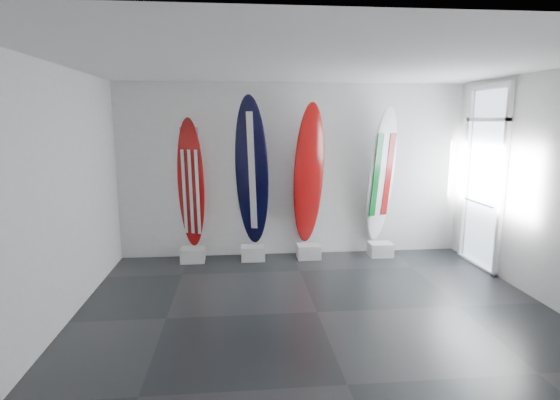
{
  "coord_description": "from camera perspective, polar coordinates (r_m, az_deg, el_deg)",
  "views": [
    {
      "loc": [
        -0.96,
        -5.09,
        2.36
      ],
      "look_at": [
        -0.33,
        1.4,
        1.18
      ],
      "focal_mm": 28.19,
      "sensor_mm": 36.0,
      "label": 1
    }
  ],
  "objects": [
    {
      "name": "wall_outlet",
      "position": [
        7.97,
        -16.17,
        -4.77
      ],
      "size": [
        0.09,
        0.02,
        0.13
      ],
      "primitive_type": "cube",
      "color": "silver",
      "rests_on": "wall_back"
    },
    {
      "name": "surfboard_usa",
      "position": [
        7.48,
        -11.48,
        2.12
      ],
      "size": [
        0.52,
        0.33,
        2.18
      ],
      "primitive_type": "ellipsoid",
      "rotation": [
        0.04,
        0.0,
        -0.38
      ],
      "color": "maroon",
      "rests_on": "display_block_usa"
    },
    {
      "name": "display_block_usa",
      "position": [
        7.65,
        -11.24,
        -6.99
      ],
      "size": [
        0.4,
        0.3,
        0.24
      ],
      "primitive_type": "cube",
      "color": "silver",
      "rests_on": "floor"
    },
    {
      "name": "wall_left",
      "position": [
        5.55,
        -27.02,
        0.19
      ],
      "size": [
        0.0,
        5.0,
        5.0
      ],
      "primitive_type": "plane",
      "rotation": [
        1.57,
        0.0,
        1.57
      ],
      "color": "silver",
      "rests_on": "ground"
    },
    {
      "name": "display_block_navy",
      "position": [
        7.61,
        -3.54,
        -6.89
      ],
      "size": [
        0.4,
        0.3,
        0.24
      ],
      "primitive_type": "cube",
      "color": "silver",
      "rests_on": "floor"
    },
    {
      "name": "ceiling",
      "position": [
        5.22,
        5.34,
        17.24
      ],
      "size": [
        6.0,
        6.0,
        0.0
      ],
      "primitive_type": "plane",
      "rotation": [
        3.14,
        0.0,
        0.0
      ],
      "color": "white",
      "rests_on": "wall_back"
    },
    {
      "name": "wall_front",
      "position": [
        2.89,
        14.19,
        -7.44
      ],
      "size": [
        6.0,
        0.0,
        6.0
      ],
      "primitive_type": "plane",
      "rotation": [
        -1.57,
        0.0,
        0.0
      ],
      "color": "silver",
      "rests_on": "ground"
    },
    {
      "name": "balcony",
      "position": [
        8.67,
        32.09,
        -3.74
      ],
      "size": [
        2.8,
        2.2,
        1.2
      ],
      "primitive_type": null,
      "color": "slate",
      "rests_on": "ground"
    },
    {
      "name": "surfboard_italy",
      "position": [
        7.83,
        13.05,
        3.12
      ],
      "size": [
        0.63,
        0.54,
        2.38
      ],
      "primitive_type": "ellipsoid",
      "rotation": [
        0.12,
        0.0,
        0.35
      ],
      "color": "silver",
      "rests_on": "display_block_italy"
    },
    {
      "name": "display_block_italy",
      "position": [
        8.0,
        12.9,
        -6.27
      ],
      "size": [
        0.4,
        0.3,
        0.24
      ],
      "primitive_type": "cube",
      "color": "silver",
      "rests_on": "floor"
    },
    {
      "name": "wall_right",
      "position": [
        6.5,
        32.05,
        1.07
      ],
      "size": [
        0.0,
        5.0,
        5.0
      ],
      "primitive_type": "plane",
      "rotation": [
        1.57,
        0.0,
        -1.57
      ],
      "color": "silver",
      "rests_on": "ground"
    },
    {
      "name": "surfboard_swiss",
      "position": [
        7.52,
        3.75,
        3.31
      ],
      "size": [
        0.62,
        0.46,
        2.44
      ],
      "primitive_type": "ellipsoid",
      "rotation": [
        0.1,
        0.0,
        0.27
      ],
      "color": "maroon",
      "rests_on": "display_block_swiss"
    },
    {
      "name": "surfboard_navy",
      "position": [
        7.42,
        -3.68,
        3.65
      ],
      "size": [
        0.67,
        0.53,
        2.55
      ],
      "primitive_type": "ellipsoid",
      "rotation": [
        0.11,
        0.0,
        -0.33
      ],
      "color": "black",
      "rests_on": "display_block_navy"
    },
    {
      "name": "floor",
      "position": [
        5.69,
        4.82,
        -14.3
      ],
      "size": [
        6.0,
        6.0,
        0.0
      ],
      "primitive_type": "plane",
      "color": "black",
      "rests_on": "ground"
    },
    {
      "name": "wall_back",
      "position": [
        7.7,
        1.68,
        3.83
      ],
      "size": [
        6.0,
        0.0,
        6.0
      ],
      "primitive_type": "plane",
      "rotation": [
        1.57,
        0.0,
        0.0
      ],
      "color": "silver",
      "rests_on": "ground"
    },
    {
      "name": "glass_door",
      "position": [
        7.77,
        24.93,
        2.38
      ],
      "size": [
        0.12,
        1.16,
        2.85
      ],
      "primitive_type": null,
      "color": "white",
      "rests_on": "floor"
    },
    {
      "name": "display_block_swiss",
      "position": [
        7.7,
        3.75,
        -6.68
      ],
      "size": [
        0.4,
        0.3,
        0.24
      ],
      "primitive_type": "cube",
      "color": "silver",
      "rests_on": "floor"
    }
  ]
}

